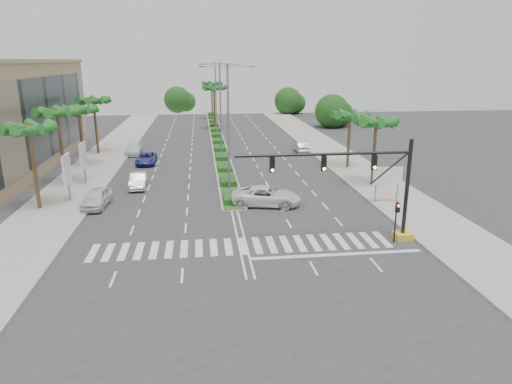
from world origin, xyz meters
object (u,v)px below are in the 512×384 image
(car_parked_b, at_px, (138,180))
(car_parked_d, at_px, (134,149))
(car_parked_a, at_px, (96,198))
(car_crossing, at_px, (266,196))
(car_parked_c, at_px, (146,158))
(car_right, at_px, (301,147))

(car_parked_b, height_order, car_parked_d, car_parked_b)
(car_parked_a, distance_m, car_crossing, 14.77)
(car_parked_a, height_order, car_parked_d, car_parked_a)
(car_parked_a, xyz_separation_m, car_crossing, (14.71, -1.32, 0.04))
(car_parked_c, bearing_deg, car_parked_b, -88.06)
(car_crossing, relative_size, car_right, 1.39)
(car_parked_c, xyz_separation_m, car_crossing, (12.27, -18.18, 0.15))
(car_parked_d, xyz_separation_m, car_right, (22.82, -1.13, -0.00))
(car_parked_c, distance_m, car_right, 21.14)
(car_crossing, bearing_deg, car_parked_c, 46.69)
(car_crossing, bearing_deg, car_parked_d, 43.46)
(car_parked_c, height_order, car_crossing, car_crossing)
(car_parked_a, xyz_separation_m, car_right, (22.93, 22.05, -0.08))
(car_parked_b, height_order, car_parked_c, car_parked_b)
(car_parked_b, xyz_separation_m, car_parked_d, (-2.70, 17.23, -0.02))
(car_parked_c, bearing_deg, car_parked_d, 110.26)
(car_right, bearing_deg, car_parked_d, -4.47)
(car_parked_a, xyz_separation_m, car_parked_c, (2.44, 16.85, -0.11))
(car_parked_a, relative_size, car_parked_b, 1.04)
(car_parked_c, bearing_deg, car_right, 14.27)
(car_parked_c, bearing_deg, car_parked_a, -98.22)
(car_parked_a, bearing_deg, car_parked_b, 69.06)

